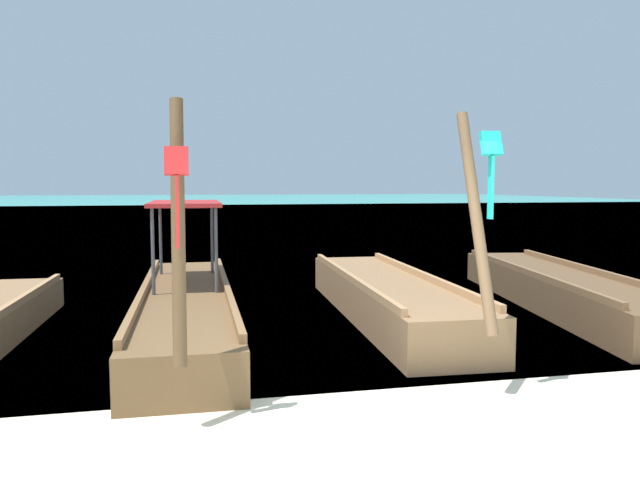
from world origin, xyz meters
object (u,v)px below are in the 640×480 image
(longtail_boat_orange_ribbon, at_px, (561,290))
(longtail_boat_turquoise_ribbon, at_px, (387,297))
(longtail_boat_red_ribbon, at_px, (186,306))
(mooring_buoy_near, at_px, (214,272))

(longtail_boat_orange_ribbon, bearing_deg, longtail_boat_turquoise_ribbon, -178.65)
(longtail_boat_red_ribbon, distance_m, longtail_boat_turquoise_ribbon, 3.07)
(longtail_boat_red_ribbon, relative_size, longtail_boat_turquoise_ribbon, 1.07)
(longtail_boat_red_ribbon, xyz_separation_m, longtail_boat_orange_ribbon, (6.18, 0.17, -0.03))
(mooring_buoy_near, bearing_deg, longtail_boat_turquoise_ribbon, -60.42)
(longtail_boat_red_ribbon, relative_size, longtail_boat_orange_ribbon, 1.02)
(longtail_boat_turquoise_ribbon, distance_m, mooring_buoy_near, 5.00)
(longtail_boat_red_ribbon, xyz_separation_m, mooring_buoy_near, (0.60, 4.44, -0.14))
(longtail_boat_red_ribbon, distance_m, mooring_buoy_near, 4.49)
(longtail_boat_red_ribbon, height_order, longtail_boat_turquoise_ribbon, longtail_boat_turquoise_ribbon)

